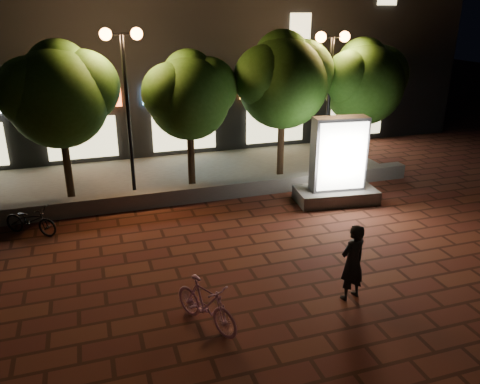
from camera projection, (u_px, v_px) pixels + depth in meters
name	position (u px, v px, depth m)	size (l,w,h in m)	color
ground	(220.00, 260.00, 11.77)	(80.00, 80.00, 0.00)	#512519
retaining_wall	(186.00, 194.00, 15.23)	(16.00, 0.45, 0.50)	#605E59
sidewalk	(172.00, 176.00, 17.52)	(16.00, 5.00, 0.08)	#605E59
building_block	(140.00, 27.00, 21.49)	(28.00, 8.12, 11.30)	black
tree_left	(59.00, 92.00, 14.38)	(3.60, 3.00, 4.89)	#302012
tree_mid	(190.00, 93.00, 15.61)	(3.24, 2.70, 4.50)	#302012
tree_right	(284.00, 77.00, 16.43)	(3.72, 3.10, 5.07)	#302012
tree_far_right	(365.00, 79.00, 17.42)	(3.48, 2.90, 4.76)	#302012
street_lamp_left	(124.00, 70.00, 14.50)	(1.26, 0.36, 5.18)	black
street_lamp_right	(331.00, 67.00, 16.55)	(1.26, 0.36, 4.98)	black
ad_kiosk	(338.00, 168.00, 14.97)	(2.65, 1.55, 2.74)	#605E59
scooter_pink	(206.00, 304.00, 9.17)	(0.47, 1.67, 1.00)	#BB759F
rider	(352.00, 262.00, 9.96)	(0.62, 0.41, 1.71)	black
scooter_parked	(30.00, 220.00, 12.99)	(0.55, 1.58, 0.83)	black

